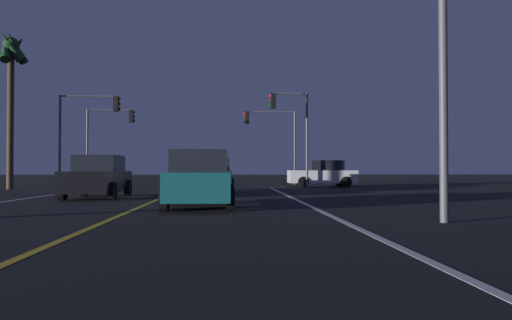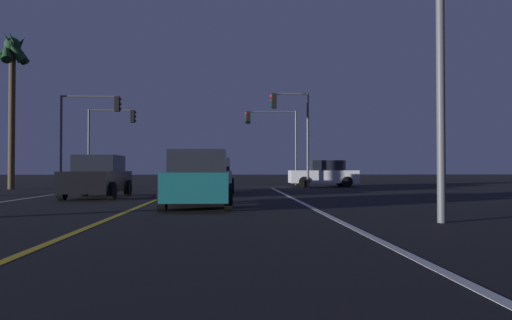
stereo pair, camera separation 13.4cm
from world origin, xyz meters
TOP-DOWN VIEW (x-y plane):
  - lane_edge_right at (5.20, 12.21)m, footprint 0.16×36.42m
  - lane_center_divider at (0.00, 12.21)m, footprint 0.16×36.42m
  - car_lead_same_lane at (1.84, 16.12)m, footprint 2.02×4.30m
  - car_ahead_far at (1.89, 25.84)m, footprint 2.02×4.30m
  - car_crossing_side at (8.70, 32.29)m, footprint 4.30×2.02m
  - car_oncoming at (-2.51, 21.02)m, footprint 2.02×4.30m
  - traffic_light_near_right at (6.40, 30.92)m, footprint 2.40×0.36m
  - traffic_light_near_left at (-5.74, 30.92)m, footprint 3.64×0.36m
  - traffic_light_far_right at (5.63, 36.42)m, footprint 3.80×0.36m
  - traffic_light_far_left at (-5.83, 36.42)m, footprint 3.43×0.36m
  - palm_tree_left_far at (-9.79, 29.68)m, footprint 1.94×1.97m

SIDE VIEW (x-z plane):
  - lane_edge_right at x=5.20m, z-range 0.00..0.01m
  - lane_center_divider at x=0.00m, z-range 0.00..0.01m
  - car_lead_same_lane at x=1.84m, z-range -0.03..1.67m
  - car_ahead_far at x=1.89m, z-range -0.03..1.67m
  - car_crossing_side at x=8.70m, z-range -0.03..1.67m
  - car_oncoming at x=-2.51m, z-range -0.03..1.67m
  - traffic_light_far_right at x=5.63m, z-range 1.34..6.72m
  - traffic_light_far_left at x=-5.83m, z-range 1.33..6.76m
  - traffic_light_near_left at x=-5.74m, z-range 1.37..6.95m
  - traffic_light_near_right at x=6.40m, z-range 1.35..7.17m
  - palm_tree_left_far at x=-9.79m, z-range 2.66..11.78m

